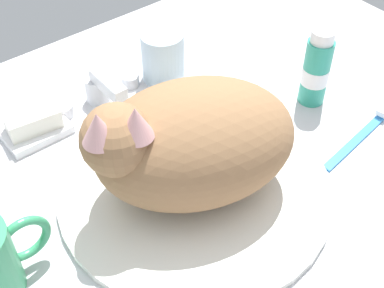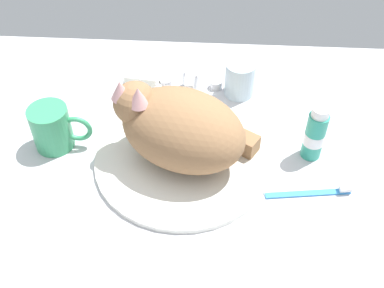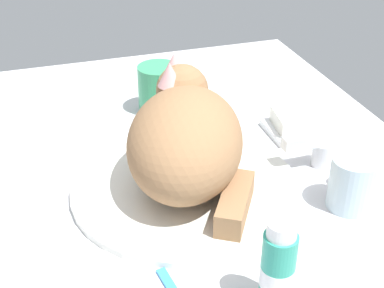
% 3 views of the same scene
% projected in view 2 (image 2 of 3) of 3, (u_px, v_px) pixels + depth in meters
% --- Properties ---
extents(ground_plane, '(1.10, 0.83, 0.03)m').
position_uv_depth(ground_plane, '(184.00, 165.00, 0.94)').
color(ground_plane, silver).
extents(sink_basin, '(0.35, 0.35, 0.01)m').
position_uv_depth(sink_basin, '(183.00, 159.00, 0.93)').
color(sink_basin, silver).
rests_on(sink_basin, ground_plane).
extents(faucet, '(0.14, 0.09, 0.06)m').
position_uv_depth(faucet, '(190.00, 80.00, 1.07)').
color(faucet, silver).
rests_on(faucet, ground_plane).
extents(cat, '(0.29, 0.25, 0.17)m').
position_uv_depth(cat, '(179.00, 127.00, 0.88)').
color(cat, '#936B47').
rests_on(cat, sink_basin).
extents(coffee_mug, '(0.12, 0.08, 0.09)m').
position_uv_depth(coffee_mug, '(53.00, 128.00, 0.93)').
color(coffee_mug, '#389966').
rests_on(coffee_mug, ground_plane).
extents(rinse_cup, '(0.07, 0.07, 0.08)m').
position_uv_depth(rinse_cup, '(240.00, 79.00, 1.05)').
color(rinse_cup, silver).
rests_on(rinse_cup, ground_plane).
extents(soap_dish, '(0.09, 0.06, 0.01)m').
position_uv_depth(soap_dish, '(143.00, 86.00, 1.09)').
color(soap_dish, white).
rests_on(soap_dish, ground_plane).
extents(soap_bar, '(0.08, 0.05, 0.03)m').
position_uv_depth(soap_bar, '(142.00, 79.00, 1.08)').
color(soap_bar, white).
rests_on(soap_bar, soap_dish).
extents(toothpaste_bottle, '(0.04, 0.04, 0.12)m').
position_uv_depth(toothpaste_bottle, '(315.00, 134.00, 0.91)').
color(toothpaste_bottle, teal).
rests_on(toothpaste_bottle, ground_plane).
extents(toothbrush, '(0.16, 0.03, 0.02)m').
position_uv_depth(toothbrush, '(313.00, 192.00, 0.87)').
color(toothbrush, '#388CD8').
rests_on(toothbrush, ground_plane).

